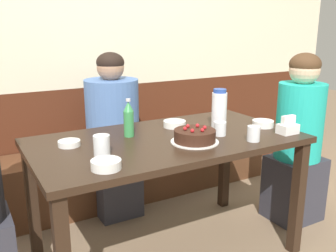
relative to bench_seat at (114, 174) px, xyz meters
name	(u,v)px	position (x,y,z in m)	size (l,w,h in m)	color
back_wall	(98,36)	(0.00, 0.22, 1.03)	(4.80, 0.04, 2.50)	#4C2314
bench_seat	(114,174)	(0.00, 0.00, 0.00)	(2.69, 0.38, 0.44)	#56331E
dining_table	(167,153)	(0.00, -0.83, 0.42)	(1.47, 0.79, 0.73)	black
birthday_cake	(195,136)	(0.08, -0.98, 0.54)	(0.26, 0.26, 0.09)	white
water_pitcher	(219,109)	(0.37, -0.80, 0.63)	(0.09, 0.09, 0.24)	white
soju_bottle	(129,119)	(-0.17, -0.70, 0.61)	(0.06, 0.06, 0.21)	#388E4C
napkin_holder	(288,127)	(0.64, -1.10, 0.55)	(0.11, 0.08, 0.11)	white
bowl_soup_white	(175,124)	(0.15, -0.66, 0.53)	(0.14, 0.14, 0.04)	white
bowl_rice_small	(69,143)	(-0.51, -0.71, 0.52)	(0.11, 0.11, 0.03)	white
bowl_side_dish	(106,164)	(-0.46, -1.11, 0.53)	(0.13, 0.13, 0.04)	white
bowl_sauce_shallow	(263,124)	(0.62, -0.92, 0.53)	(0.13, 0.13, 0.04)	white
glass_water_tall	(102,145)	(-0.41, -0.93, 0.56)	(0.08, 0.08, 0.10)	silver
glass_tumbler_short	(254,134)	(0.37, -1.11, 0.55)	(0.07, 0.07, 0.08)	silver
glass_shot_small	(220,129)	(0.28, -0.94, 0.55)	(0.07, 0.07, 0.08)	silver
person_teal_shirt	(113,138)	(-0.06, -0.17, 0.35)	(0.37, 0.37, 1.16)	#33333D
person_pale_blue_shirt	(298,144)	(0.99, -0.88, 0.33)	(0.34, 0.31, 1.16)	#33333D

